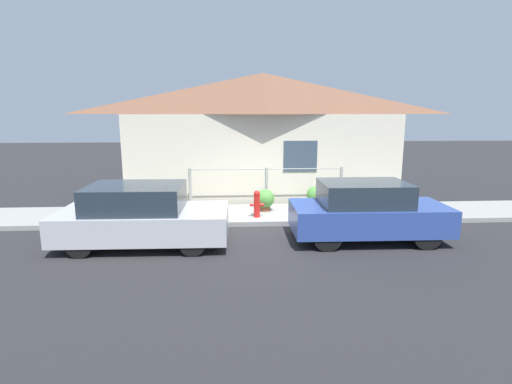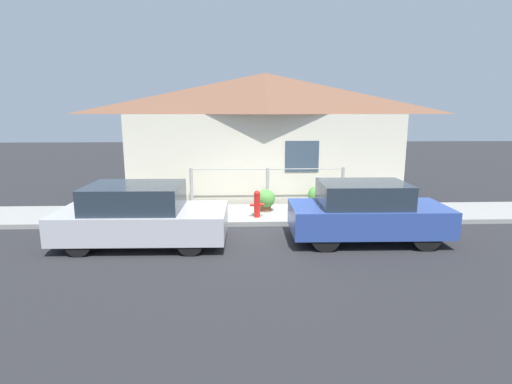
{
  "view_description": "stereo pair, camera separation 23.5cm",
  "coord_description": "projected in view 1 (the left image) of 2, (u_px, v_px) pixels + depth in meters",
  "views": [
    {
      "loc": [
        -1.1,
        -10.42,
        3.1
      ],
      "look_at": [
        -0.43,
        0.3,
        0.9
      ],
      "focal_mm": 28.0,
      "sensor_mm": 36.0,
      "label": 1
    },
    {
      "loc": [
        -0.87,
        -10.43,
        3.1
      ],
      "look_at": [
        -0.43,
        0.3,
        0.9
      ],
      "focal_mm": 28.0,
      "sensor_mm": 36.0,
      "label": 2
    }
  ],
  "objects": [
    {
      "name": "house",
      "position": [
        263.0,
        100.0,
        13.52
      ],
      "size": [
        9.55,
        2.23,
        4.34
      ],
      "color": "beige",
      "rests_on": "ground_plane"
    },
    {
      "name": "car_left",
      "position": [
        142.0,
        216.0,
        9.25
      ],
      "size": [
        3.91,
        1.87,
        1.43
      ],
      "rotation": [
        0.0,
        0.0,
        -0.02
      ],
      "color": "#B7B7BC",
      "rests_on": "ground_plane"
    },
    {
      "name": "potted_plant_near_hydrant",
      "position": [
        265.0,
        199.0,
        11.96
      ],
      "size": [
        0.57,
        0.57,
        0.66
      ],
      "color": "brown",
      "rests_on": "sidewalk"
    },
    {
      "name": "fence",
      "position": [
        266.0,
        185.0,
        12.63
      ],
      "size": [
        4.9,
        0.1,
        1.21
      ],
      "color": "#999993",
      "rests_on": "sidewalk"
    },
    {
      "name": "ground_plane",
      "position": [
        273.0,
        226.0,
        10.88
      ],
      "size": [
        60.0,
        60.0,
        0.0
      ],
      "primitive_type": "plane",
      "color": "#262628"
    },
    {
      "name": "fire_hydrant",
      "position": [
        257.0,
        203.0,
        11.25
      ],
      "size": [
        0.41,
        0.18,
        0.77
      ],
      "color": "red",
      "rests_on": "sidewalk"
    },
    {
      "name": "potted_plant_corner",
      "position": [
        314.0,
        195.0,
        12.63
      ],
      "size": [
        0.5,
        0.5,
        0.62
      ],
      "color": "slate",
      "rests_on": "sidewalk"
    },
    {
      "name": "sidewalk",
      "position": [
        269.0,
        214.0,
        11.89
      ],
      "size": [
        24.0,
        2.1,
        0.13
      ],
      "color": "gray",
      "rests_on": "ground_plane"
    },
    {
      "name": "potted_plant_by_fence",
      "position": [
        163.0,
        198.0,
        12.14
      ],
      "size": [
        0.47,
        0.47,
        0.63
      ],
      "color": "#9E5638",
      "rests_on": "sidewalk"
    },
    {
      "name": "car_right",
      "position": [
        367.0,
        212.0,
        9.57
      ],
      "size": [
        3.7,
        1.68,
        1.44
      ],
      "rotation": [
        0.0,
        0.0,
        -0.02
      ],
      "color": "#2D4793",
      "rests_on": "ground_plane"
    }
  ]
}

